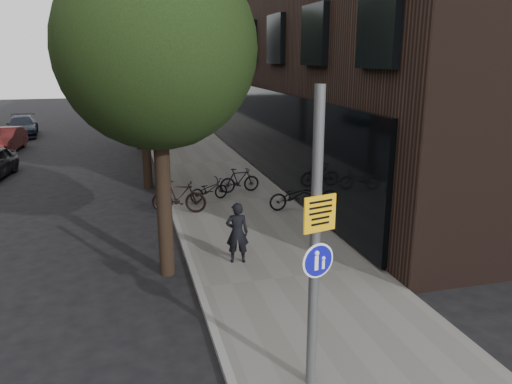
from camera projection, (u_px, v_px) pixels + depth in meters
name	position (u px, v px, depth m)	size (l,w,h in m)	color
ground	(343.00, 364.00, 8.62)	(120.00, 120.00, 0.00)	black
sidewalk	(233.00, 201.00, 17.99)	(4.50, 60.00, 0.12)	#5E5C57
curb_edge	(171.00, 206.00, 17.43)	(0.15, 60.00, 0.13)	slate
street_tree_near	(159.00, 57.00, 10.97)	(4.40, 4.40, 7.50)	black
street_tree_mid	(142.00, 56.00, 18.89)	(5.00, 5.00, 7.80)	black
street_tree_far	(135.00, 56.00, 27.28)	(5.00, 5.00, 7.80)	black
signpost	(315.00, 244.00, 7.32)	(0.53, 0.16, 4.66)	#595B5E
pedestrian	(237.00, 233.00, 12.39)	(0.57, 0.37, 1.55)	black
parked_bike_facade_near	(294.00, 196.00, 16.77)	(0.62, 1.76, 0.93)	black
parked_bike_facade_far	(239.00, 180.00, 18.88)	(0.44, 1.55, 0.93)	black
parked_bike_curb_near	(209.00, 190.00, 17.80)	(0.53, 1.52, 0.80)	black
parked_bike_curb_far	(179.00, 197.00, 16.39)	(0.51, 1.81, 1.09)	black
parked_car_mid	(5.00, 140.00, 27.47)	(1.38, 3.97, 1.31)	maroon
parked_car_far	(22.00, 126.00, 32.82)	(1.82, 4.48, 1.30)	black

